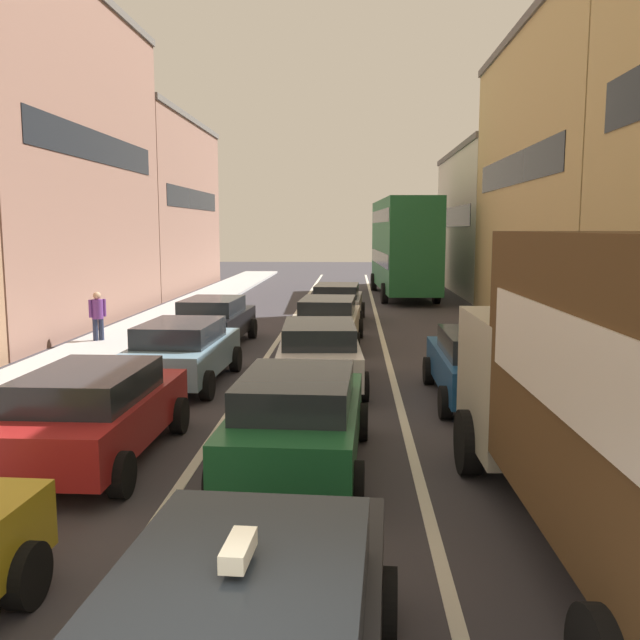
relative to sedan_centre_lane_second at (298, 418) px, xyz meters
The scene contains 15 objects.
sidewalk_left 14.61m from the sedan_centre_lane_second, 116.94° to the left, with size 2.60×64.00×0.14m, color #B8B8B8.
lane_stripe_left 13.13m from the sedan_centre_lane_second, 97.05° to the left, with size 0.16×60.00×0.01m, color silver.
lane_stripe_right 13.15m from the sedan_centre_lane_second, 82.16° to the left, with size 0.16×60.00×0.01m, color silver.
building_row_left 19.81m from the sedan_centre_lane_second, 128.12° to the left, with size 7.20×43.90×12.14m.
building_row_right 17.14m from the sedan_centre_lane_second, 52.93° to the left, with size 7.20×43.90×11.72m.
sedan_centre_lane_second is the anchor object (origin of this frame).
wagon_left_lane_second 3.20m from the sedan_centre_lane_second, behind, with size 2.10×4.32×1.49m.
hatchback_centre_lane_third 5.46m from the sedan_centre_lane_second, 89.45° to the left, with size 2.24×4.39×1.49m.
sedan_left_lane_third 6.31m from the sedan_centre_lane_second, 119.65° to the left, with size 2.18×4.36×1.49m.
coupe_centre_lane_fourth 10.93m from the sedan_centre_lane_second, 89.71° to the left, with size 2.23×4.38×1.49m.
sedan_left_lane_fourth 11.28m from the sedan_centre_lane_second, 107.92° to the left, with size 2.20×4.37×1.49m.
sedan_centre_lane_fifth 16.08m from the sedan_centre_lane_second, 89.27° to the left, with size 2.20×4.37×1.49m.
sedan_right_lane_behind_truck 5.53m from the sedan_centre_lane_second, 50.60° to the left, with size 2.06×4.30×1.49m.
bus_mid_queue_primary 26.36m from the sedan_centre_lane_second, 82.48° to the left, with size 3.17×10.60×5.06m.
pedestrian_near_kerb 12.87m from the sedan_centre_lane_second, 123.52° to the left, with size 0.44×0.37×1.66m.
Camera 1 is at (0.73, -2.89, 3.62)m, focal length 38.24 mm.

